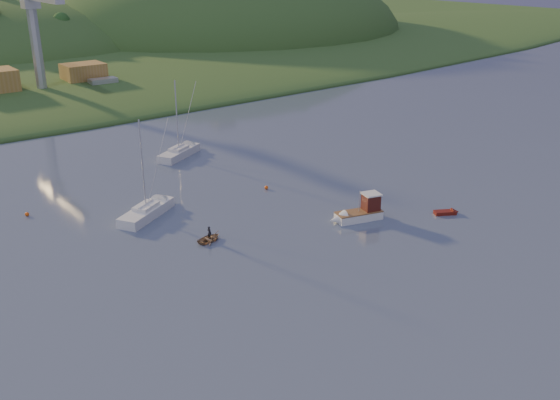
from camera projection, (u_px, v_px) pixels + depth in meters
ground at (548, 381)px, 46.48m from camera, size 500.00×500.00×0.00m
hill_right at (220, 36)px, 244.14m from camera, size 150.00×130.00×60.00m
wharf at (54, 92)px, 138.81m from camera, size 42.00×16.00×2.40m
shed_east at (84, 72)px, 143.65m from camera, size 9.00×7.00×4.00m
dock_crane at (35, 20)px, 128.59m from camera, size 3.20×28.00×20.30m
fishing_boat at (356, 213)px, 74.33m from camera, size 6.94×3.74×4.23m
sailboat_near at (146, 211)px, 75.37m from camera, size 8.83×6.73×12.10m
sailboat_far at (179, 152)px, 97.87m from camera, size 8.88×6.58×12.10m
canoe at (210, 238)px, 69.17m from camera, size 3.36×2.71×0.62m
paddler at (209, 235)px, 69.00m from camera, size 0.47×0.62×1.52m
red_tender at (450, 212)px, 76.47m from camera, size 3.23×2.43×1.06m
work_vessel at (104, 89)px, 141.50m from camera, size 14.33×5.18×3.68m
buoy_1 at (266, 187)px, 84.49m from camera, size 0.50×0.50×0.50m
buoy_3 at (27, 214)px, 75.80m from camera, size 0.50×0.50×0.50m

